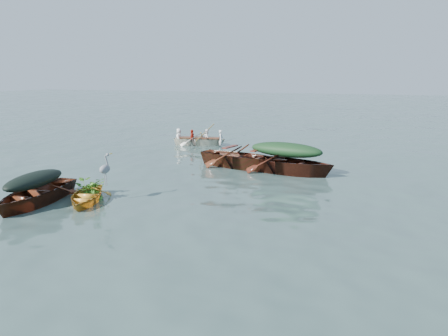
# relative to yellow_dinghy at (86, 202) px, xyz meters

# --- Properties ---
(ground) EXTENTS (140.00, 140.00, 0.00)m
(ground) POSITION_rel_yellow_dinghy_xyz_m (3.26, 1.20, 0.00)
(ground) COLOR #394F4B
(ground) RESTS_ON ground
(yellow_dinghy) EXTENTS (2.12, 2.87, 0.68)m
(yellow_dinghy) POSITION_rel_yellow_dinghy_xyz_m (0.00, 0.00, 0.00)
(yellow_dinghy) COLOR gold
(yellow_dinghy) RESTS_ON ground
(dark_covered_boat) EXTENTS (1.87, 4.08, 1.00)m
(dark_covered_boat) POSITION_rel_yellow_dinghy_xyz_m (-1.17, -0.63, 0.00)
(dark_covered_boat) COLOR #532013
(dark_covered_boat) RESTS_ON ground
(green_tarp_boat) EXTENTS (5.09, 2.30, 1.18)m
(green_tarp_boat) POSITION_rel_yellow_dinghy_xyz_m (4.33, 5.56, 0.00)
(green_tarp_boat) COLOR #491D11
(green_tarp_boat) RESTS_ON ground
(open_wooden_boat) EXTENTS (5.26, 2.59, 1.22)m
(open_wooden_boat) POSITION_rel_yellow_dinghy_xyz_m (2.65, 5.83, 0.00)
(open_wooden_boat) COLOR #521E14
(open_wooden_boat) RESTS_ON ground
(rowed_boat) EXTENTS (3.75, 1.84, 0.82)m
(rowed_boat) POSITION_rel_yellow_dinghy_xyz_m (-1.12, 10.14, 0.00)
(rowed_boat) COLOR white
(rowed_boat) RESTS_ON ground
(dark_tarp_cover) EXTENTS (1.03, 2.24, 0.40)m
(dark_tarp_cover) POSITION_rel_yellow_dinghy_xyz_m (-1.17, -0.63, 0.70)
(dark_tarp_cover) COLOR black
(dark_tarp_cover) RESTS_ON dark_covered_boat
(green_tarp_cover) EXTENTS (2.80, 1.27, 0.52)m
(green_tarp_cover) POSITION_rel_yellow_dinghy_xyz_m (4.33, 5.56, 0.85)
(green_tarp_cover) COLOR black
(green_tarp_cover) RESTS_ON green_tarp_boat
(thwart_benches) EXTENTS (2.67, 1.45, 0.04)m
(thwart_benches) POSITION_rel_yellow_dinghy_xyz_m (2.65, 5.83, 0.63)
(thwart_benches) COLOR #511B12
(thwart_benches) RESTS_ON open_wooden_boat
(heron) EXTENTS (0.42, 0.48, 0.92)m
(heron) POSITION_rel_yellow_dinghy_xyz_m (0.48, 0.27, 0.80)
(heron) COLOR gray
(heron) RESTS_ON yellow_dinghy
(dinghy_weeds) EXTENTS (1.01, 1.11, 0.60)m
(dinghy_weeds) POSITION_rel_yellow_dinghy_xyz_m (-0.20, 0.51, 0.64)
(dinghy_weeds) COLOR #366F1D
(dinghy_weeds) RESTS_ON yellow_dinghy
(rowers) EXTENTS (2.67, 1.50, 0.76)m
(rowers) POSITION_rel_yellow_dinghy_xyz_m (-1.12, 10.14, 0.79)
(rowers) COLOR silver
(rowers) RESTS_ON rowed_boat
(oars) EXTENTS (1.15, 2.67, 0.06)m
(oars) POSITION_rel_yellow_dinghy_xyz_m (-1.12, 10.14, 0.44)
(oars) COLOR olive
(oars) RESTS_ON rowed_boat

